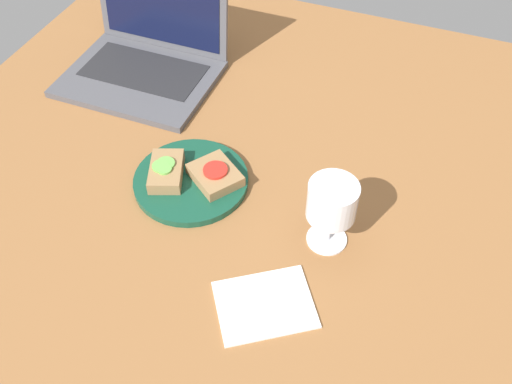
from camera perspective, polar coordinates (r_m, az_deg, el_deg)
wooden_table at (r=108.15cm, az=-0.62°, el=-0.74°), size 140.00×140.00×3.00cm
plate at (r=109.05cm, az=-6.51°, el=1.12°), size 21.82×21.82×1.45cm
sandwich_with_cucumber at (r=108.54cm, az=-8.98°, el=2.10°), size 9.11×11.28×3.02cm
sandwich_with_tomato at (r=106.87cm, az=-4.19°, el=1.61°), size 11.96×11.58×2.73cm
wine_glass at (r=93.62cm, az=7.59°, el=-1.21°), size 8.35×8.35×13.67cm
laptop at (r=135.74cm, az=-10.89°, el=13.36°), size 33.23×28.14×22.49cm
napkin at (r=92.68cm, az=0.89°, el=-11.19°), size 19.33×18.42×0.40cm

